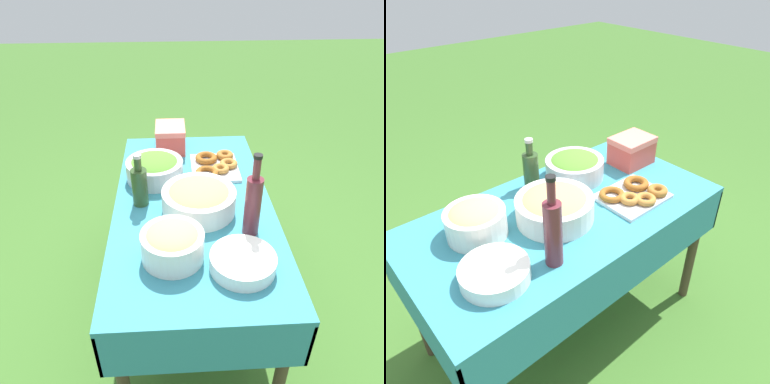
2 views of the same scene
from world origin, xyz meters
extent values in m
plane|color=#3D6B28|center=(0.00, 0.00, 0.00)|extent=(14.00, 14.00, 0.00)
cube|color=teal|center=(0.00, 0.00, 0.74)|extent=(1.39, 0.73, 0.02)
cube|color=teal|center=(0.00, -0.36, 0.61)|extent=(1.39, 0.01, 0.22)
cube|color=teal|center=(0.00, 0.36, 0.61)|extent=(1.39, 0.01, 0.22)
cube|color=teal|center=(-0.69, 0.00, 0.61)|extent=(0.01, 0.73, 0.22)
cube|color=teal|center=(0.69, 0.00, 0.61)|extent=(0.01, 0.73, 0.22)
cylinder|color=#473828|center=(0.64, -0.31, 0.36)|extent=(0.05, 0.05, 0.72)
cylinder|color=#473828|center=(-0.64, 0.31, 0.36)|extent=(0.05, 0.05, 0.72)
cylinder|color=#473828|center=(0.64, 0.31, 0.36)|extent=(0.05, 0.05, 0.72)
cylinder|color=silver|center=(0.22, 0.18, 0.80)|extent=(0.29, 0.29, 0.10)
ellipsoid|color=#51892D|center=(0.22, 0.18, 0.84)|extent=(0.25, 0.25, 0.07)
cylinder|color=white|center=(-0.37, 0.10, 0.81)|extent=(0.24, 0.24, 0.12)
ellipsoid|color=tan|center=(-0.37, 0.10, 0.85)|extent=(0.21, 0.21, 0.07)
cube|color=silver|center=(0.29, -0.13, 0.76)|extent=(0.29, 0.25, 0.02)
torus|color=#B27533|center=(0.25, -0.16, 0.78)|extent=(0.13, 0.13, 0.03)
torus|color=#93561E|center=(0.21, -0.08, 0.78)|extent=(0.14, 0.14, 0.03)
torus|color=#93561E|center=(0.36, -0.09, 0.78)|extent=(0.17, 0.17, 0.03)
torus|color=#B27533|center=(0.30, -0.21, 0.78)|extent=(0.13, 0.13, 0.03)
torus|color=#A36628|center=(0.39, -0.20, 0.78)|extent=(0.12, 0.12, 0.03)
cylinder|color=white|center=(-0.44, -0.16, 0.75)|extent=(0.25, 0.25, 0.01)
cylinder|color=white|center=(-0.44, -0.16, 0.77)|extent=(0.25, 0.25, 0.01)
cylinder|color=white|center=(-0.44, -0.16, 0.78)|extent=(0.25, 0.25, 0.01)
cylinder|color=white|center=(-0.44, -0.16, 0.79)|extent=(0.25, 0.25, 0.01)
cylinder|color=white|center=(-0.44, -0.16, 0.80)|extent=(0.25, 0.25, 0.01)
cylinder|color=#2D4723|center=(0.00, 0.24, 0.84)|extent=(0.07, 0.07, 0.18)
cylinder|color=#2D4723|center=(0.00, 0.24, 0.96)|extent=(0.03, 0.03, 0.06)
cylinder|color=#B7B7B7|center=(0.00, 0.24, 1.00)|extent=(0.04, 0.04, 0.01)
cylinder|color=maroon|center=(-0.23, -0.23, 0.88)|extent=(0.07, 0.07, 0.26)
cylinder|color=maroon|center=(-0.23, -0.23, 1.05)|extent=(0.03, 0.03, 0.09)
cylinder|color=black|center=(-0.23, -0.23, 1.11)|extent=(0.03, 0.03, 0.02)
cylinder|color=white|center=(-0.07, -0.02, 0.80)|extent=(0.33, 0.33, 0.10)
ellipsoid|color=tan|center=(-0.07, -0.02, 0.84)|extent=(0.29, 0.29, 0.07)
cube|color=#E04C42|center=(0.54, 0.10, 0.81)|extent=(0.20, 0.16, 0.12)
cube|color=#FF7A70|center=(0.54, 0.10, 0.88)|extent=(0.21, 0.17, 0.03)
camera|label=1|loc=(-1.43, 0.09, 1.76)|focal=35.00mm
camera|label=2|loc=(-0.84, -1.04, 1.72)|focal=35.00mm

